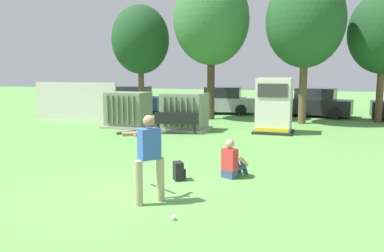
{
  "coord_description": "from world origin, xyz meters",
  "views": [
    {
      "loc": [
        3.97,
        -7.35,
        2.57
      ],
      "look_at": [
        0.3,
        3.5,
        1.0
      ],
      "focal_mm": 37.44,
      "sensor_mm": 36.0,
      "label": 1
    }
  ],
  "objects_px": {
    "parked_car_leftmost": "(131,100)",
    "transformer_west": "(128,110)",
    "park_bench": "(176,121)",
    "parked_car_left_of_center": "(221,101)",
    "seated_spectator": "(232,162)",
    "parked_car_right_of_center": "(313,103)",
    "transformer_mid_west": "(184,112)",
    "backpack": "(179,171)",
    "sports_ball": "(174,218)",
    "batter": "(148,154)",
    "generator_enclosure": "(274,106)"
  },
  "relations": [
    {
      "from": "generator_enclosure",
      "to": "park_bench",
      "type": "bearing_deg",
      "value": -157.35
    },
    {
      "from": "backpack",
      "to": "batter",
      "type": "bearing_deg",
      "value": -89.68
    },
    {
      "from": "park_bench",
      "to": "batter",
      "type": "bearing_deg",
      "value": -72.72
    },
    {
      "from": "batter",
      "to": "parked_car_right_of_center",
      "type": "height_order",
      "value": "batter"
    },
    {
      "from": "seated_spectator",
      "to": "backpack",
      "type": "distance_m",
      "value": 1.33
    },
    {
      "from": "generator_enclosure",
      "to": "transformer_mid_west",
      "type": "bearing_deg",
      "value": -172.3
    },
    {
      "from": "generator_enclosure",
      "to": "park_bench",
      "type": "height_order",
      "value": "generator_enclosure"
    },
    {
      "from": "transformer_west",
      "to": "transformer_mid_west",
      "type": "distance_m",
      "value": 2.75
    },
    {
      "from": "transformer_mid_west",
      "to": "batter",
      "type": "height_order",
      "value": "batter"
    },
    {
      "from": "transformer_west",
      "to": "sports_ball",
      "type": "distance_m",
      "value": 11.93
    },
    {
      "from": "park_bench",
      "to": "parked_car_leftmost",
      "type": "height_order",
      "value": "parked_car_leftmost"
    },
    {
      "from": "seated_spectator",
      "to": "parked_car_right_of_center",
      "type": "bearing_deg",
      "value": 84.43
    },
    {
      "from": "transformer_west",
      "to": "sports_ball",
      "type": "relative_size",
      "value": 23.33
    },
    {
      "from": "generator_enclosure",
      "to": "park_bench",
      "type": "distance_m",
      "value": 4.12
    },
    {
      "from": "sports_ball",
      "to": "parked_car_right_of_center",
      "type": "bearing_deg",
      "value": 84.4
    },
    {
      "from": "transformer_mid_west",
      "to": "parked_car_right_of_center",
      "type": "relative_size",
      "value": 0.48
    },
    {
      "from": "parked_car_right_of_center",
      "to": "generator_enclosure",
      "type": "bearing_deg",
      "value": -101.12
    },
    {
      "from": "transformer_west",
      "to": "sports_ball",
      "type": "bearing_deg",
      "value": -58.66
    },
    {
      "from": "transformer_mid_west",
      "to": "parked_car_right_of_center",
      "type": "distance_m",
      "value": 9.05
    },
    {
      "from": "transformer_west",
      "to": "parked_car_leftmost",
      "type": "xyz_separation_m",
      "value": [
        -3.24,
        6.49,
        -0.04
      ]
    },
    {
      "from": "parked_car_right_of_center",
      "to": "batter",
      "type": "bearing_deg",
      "value": -98.58
    },
    {
      "from": "transformer_mid_west",
      "to": "parked_car_leftmost",
      "type": "height_order",
      "value": "same"
    },
    {
      "from": "seated_spectator",
      "to": "backpack",
      "type": "relative_size",
      "value": 2.19
    },
    {
      "from": "generator_enclosure",
      "to": "batter",
      "type": "relative_size",
      "value": 1.32
    },
    {
      "from": "transformer_mid_west",
      "to": "backpack",
      "type": "bearing_deg",
      "value": -71.17
    },
    {
      "from": "generator_enclosure",
      "to": "sports_ball",
      "type": "height_order",
      "value": "generator_enclosure"
    },
    {
      "from": "batter",
      "to": "parked_car_right_of_center",
      "type": "xyz_separation_m",
      "value": [
        2.54,
        16.81,
        -0.22
      ]
    },
    {
      "from": "seated_spectator",
      "to": "backpack",
      "type": "height_order",
      "value": "seated_spectator"
    },
    {
      "from": "sports_ball",
      "to": "transformer_west",
      "type": "bearing_deg",
      "value": 121.34
    },
    {
      "from": "parked_car_left_of_center",
      "to": "parked_car_leftmost",
      "type": "bearing_deg",
      "value": -172.56
    },
    {
      "from": "sports_ball",
      "to": "batter",
      "type": "bearing_deg",
      "value": 138.16
    },
    {
      "from": "transformer_west",
      "to": "transformer_mid_west",
      "type": "relative_size",
      "value": 1.0
    },
    {
      "from": "seated_spectator",
      "to": "parked_car_leftmost",
      "type": "bearing_deg",
      "value": 125.77
    },
    {
      "from": "backpack",
      "to": "seated_spectator",
      "type": "bearing_deg",
      "value": 30.75
    },
    {
      "from": "parked_car_leftmost",
      "to": "parked_car_right_of_center",
      "type": "relative_size",
      "value": 0.99
    },
    {
      "from": "seated_spectator",
      "to": "parked_car_right_of_center",
      "type": "distance_m",
      "value": 14.49
    },
    {
      "from": "seated_spectator",
      "to": "parked_car_right_of_center",
      "type": "relative_size",
      "value": 0.22
    },
    {
      "from": "park_bench",
      "to": "parked_car_left_of_center",
      "type": "relative_size",
      "value": 0.42
    },
    {
      "from": "backpack",
      "to": "parked_car_right_of_center",
      "type": "height_order",
      "value": "parked_car_right_of_center"
    },
    {
      "from": "generator_enclosure",
      "to": "batter",
      "type": "height_order",
      "value": "generator_enclosure"
    },
    {
      "from": "batter",
      "to": "parked_car_right_of_center",
      "type": "bearing_deg",
      "value": 81.42
    },
    {
      "from": "park_bench",
      "to": "sports_ball",
      "type": "relative_size",
      "value": 20.48
    },
    {
      "from": "transformer_west",
      "to": "generator_enclosure",
      "type": "height_order",
      "value": "generator_enclosure"
    },
    {
      "from": "parked_car_left_of_center",
      "to": "sports_ball",
      "type": "bearing_deg",
      "value": -78.06
    },
    {
      "from": "park_bench",
      "to": "batter",
      "type": "height_order",
      "value": "batter"
    },
    {
      "from": "transformer_west",
      "to": "park_bench",
      "type": "height_order",
      "value": "transformer_west"
    },
    {
      "from": "parked_car_leftmost",
      "to": "transformer_west",
      "type": "bearing_deg",
      "value": -63.46
    },
    {
      "from": "generator_enclosure",
      "to": "park_bench",
      "type": "relative_size",
      "value": 1.25
    },
    {
      "from": "parked_car_right_of_center",
      "to": "backpack",
      "type": "bearing_deg",
      "value": -99.57
    },
    {
      "from": "generator_enclosure",
      "to": "batter",
      "type": "bearing_deg",
      "value": -96.77
    }
  ]
}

